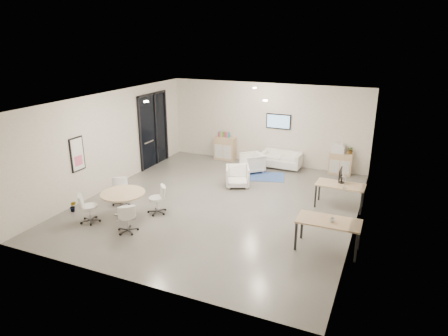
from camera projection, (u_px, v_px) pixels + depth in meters
room_shell at (220, 154)px, 11.83m from camera, size 9.60×10.60×4.80m
glass_door at (154, 128)px, 15.54m from camera, size 0.09×1.90×2.85m
artwork at (77, 154)px, 11.96m from camera, size 0.05×0.54×1.04m
wall_tv at (278, 121)px, 15.47m from camera, size 0.98×0.06×0.58m
ceiling_spots at (225, 96)px, 12.13m from camera, size 3.14×4.14×0.03m
sideboard_left at (225, 148)px, 16.52m from camera, size 0.85×0.44×0.95m
sideboard_right at (340, 164)px, 14.79m from camera, size 0.82×0.40×0.82m
books at (224, 134)px, 16.35m from camera, size 0.49×0.14×0.22m
printer at (338, 148)px, 14.66m from camera, size 0.47×0.39×0.33m
loveseat at (282, 160)px, 15.52m from camera, size 1.52×0.79×0.56m
blue_rug at (263, 176)px, 14.64m from camera, size 1.79×1.42×0.01m
armchair_left at (252, 162)px, 15.06m from camera, size 1.04×1.04×0.78m
armchair_right at (238, 175)px, 13.59m from camera, size 1.00×0.97×0.79m
desk_rear at (340, 187)px, 11.87m from camera, size 1.42×0.74×0.73m
desk_front at (329, 223)px, 9.48m from camera, size 1.50×0.76×0.78m
monitor at (341, 175)px, 11.92m from camera, size 0.20×0.50×0.44m
round_table at (123, 195)px, 11.20m from camera, size 1.24×1.24×0.75m
meeting_chairs at (124, 204)px, 11.28m from camera, size 2.21×2.21×0.82m
plant_cabinet at (351, 151)px, 14.51m from camera, size 0.32×0.34×0.22m
plant_floor at (73, 209)px, 11.73m from camera, size 0.31×0.39×0.15m
cup at (332, 220)px, 9.36m from camera, size 0.15×0.13×0.12m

